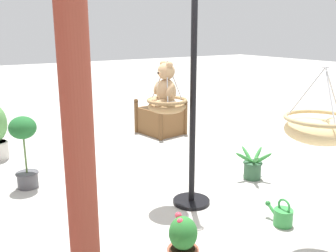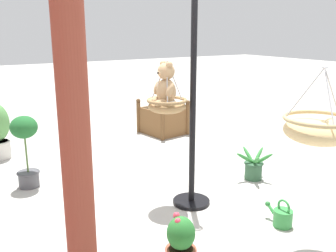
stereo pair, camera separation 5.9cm
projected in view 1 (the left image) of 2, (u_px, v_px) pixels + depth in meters
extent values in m
plane|color=#ADAAA3|center=(169.00, 199.00, 4.62)|extent=(40.00, 40.00, 0.00)
cylinder|color=black|center=(193.00, 105.00, 4.22)|extent=(0.07, 0.07, 2.40)
cylinder|color=black|center=(191.00, 201.00, 4.52)|extent=(0.44, 0.44, 0.04)
ellipsoid|color=#A37F51|center=(167.00, 106.00, 4.22)|extent=(0.43, 0.43, 0.15)
torus|color=olive|center=(167.00, 100.00, 4.20)|extent=(0.46, 0.46, 0.04)
ellipsoid|color=silver|center=(167.00, 105.00, 4.22)|extent=(0.38, 0.38, 0.13)
cylinder|color=#B7B7BC|center=(159.00, 80.00, 4.19)|extent=(0.19, 0.11, 0.44)
cylinder|color=#B7B7BC|center=(167.00, 82.00, 4.05)|extent=(0.19, 0.11, 0.44)
cylinder|color=#B7B7BC|center=(174.00, 80.00, 4.20)|extent=(0.01, 0.21, 0.44)
torus|color=#B7B7BC|center=(167.00, 61.00, 4.09)|extent=(0.06, 0.06, 0.01)
ellipsoid|color=tan|center=(166.00, 92.00, 4.17)|extent=(0.25, 0.21, 0.29)
sphere|color=tan|center=(166.00, 71.00, 4.12)|extent=(0.22, 0.22, 0.19)
ellipsoid|color=tan|center=(161.00, 73.00, 4.08)|extent=(0.10, 0.08, 0.06)
sphere|color=black|center=(158.00, 73.00, 4.07)|extent=(0.03, 0.03, 0.03)
sphere|color=tan|center=(170.00, 65.00, 4.04)|extent=(0.07, 0.07, 0.07)
sphere|color=tan|center=(163.00, 64.00, 4.15)|extent=(0.07, 0.07, 0.07)
ellipsoid|color=tan|center=(170.00, 90.00, 4.04)|extent=(0.08, 0.14, 0.19)
ellipsoid|color=tan|center=(158.00, 87.00, 4.25)|extent=(0.08, 0.14, 0.19)
ellipsoid|color=tan|center=(161.00, 103.00, 4.09)|extent=(0.09, 0.17, 0.09)
ellipsoid|color=tan|center=(155.00, 101.00, 4.20)|extent=(0.09, 0.17, 0.09)
ellipsoid|color=tan|center=(319.00, 130.00, 3.28)|extent=(0.59, 0.59, 0.23)
torus|color=tan|center=(320.00, 118.00, 3.25)|extent=(0.62, 0.62, 0.04)
ellipsoid|color=silver|center=(319.00, 128.00, 3.28)|extent=(0.52, 0.52, 0.19)
cylinder|color=#B7B7BC|center=(306.00, 92.00, 3.26)|extent=(0.25, 0.15, 0.44)
cylinder|color=#B7B7BC|center=(330.00, 96.00, 3.07)|extent=(0.25, 0.15, 0.44)
cylinder|color=#B7B7BC|center=(333.00, 92.00, 3.27)|extent=(0.01, 0.28, 0.44)
torus|color=#B7B7BC|center=(326.00, 67.00, 3.15)|extent=(0.06, 0.06, 0.01)
cylinder|color=brown|center=(78.00, 132.00, 2.55)|extent=(0.22, 0.22, 2.70)
cube|color=brown|center=(161.00, 121.00, 7.50)|extent=(0.85, 0.74, 0.51)
cube|color=#382819|center=(161.00, 110.00, 7.44)|extent=(0.75, 0.65, 0.06)
cylinder|color=brown|center=(161.00, 124.00, 7.01)|extent=(0.08, 0.08, 0.61)
cylinder|color=brown|center=(136.00, 117.00, 7.56)|extent=(0.08, 0.08, 0.61)
cylinder|color=brown|center=(185.00, 119.00, 7.41)|extent=(0.08, 0.08, 0.61)
cylinder|color=brown|center=(160.00, 113.00, 7.97)|extent=(0.08, 0.08, 0.61)
sphere|color=brown|center=(161.00, 107.00, 6.92)|extent=(0.09, 0.09, 0.09)
sphere|color=brown|center=(136.00, 101.00, 7.48)|extent=(0.09, 0.09, 0.09)
sphere|color=brown|center=(186.00, 102.00, 7.32)|extent=(0.09, 0.09, 0.09)
sphere|color=brown|center=(160.00, 97.00, 7.88)|extent=(0.09, 0.09, 0.09)
torus|color=#9C4E37|center=(183.00, 249.00, 3.27)|extent=(0.28, 0.28, 0.03)
cylinder|color=#382819|center=(183.00, 250.00, 3.27)|extent=(0.22, 0.22, 0.03)
ellipsoid|color=#28702D|center=(183.00, 233.00, 3.23)|extent=(0.25, 0.25, 0.30)
sphere|color=#E0384C|center=(178.00, 215.00, 3.27)|extent=(0.06, 0.06, 0.06)
sphere|color=#E0384C|center=(180.00, 221.00, 3.17)|extent=(0.06, 0.06, 0.06)
cylinder|color=#2D5638|center=(252.00, 170.00, 5.23)|extent=(0.23, 0.23, 0.24)
torus|color=#294E32|center=(253.00, 163.00, 5.21)|extent=(0.27, 0.27, 0.03)
cylinder|color=#382819|center=(253.00, 163.00, 5.21)|extent=(0.21, 0.21, 0.03)
ellipsoid|color=#38843D|center=(247.00, 155.00, 5.29)|extent=(0.28, 0.07, 0.23)
ellipsoid|color=#38843D|center=(244.00, 158.00, 5.15)|extent=(0.13, 0.29, 0.20)
ellipsoid|color=#38843D|center=(255.00, 160.00, 5.06)|extent=(0.27, 0.20, 0.20)
ellipsoid|color=#38843D|center=(262.00, 159.00, 5.13)|extent=(0.26, 0.19, 0.23)
ellipsoid|color=#38843D|center=(257.00, 155.00, 5.28)|extent=(0.13, 0.27, 0.24)
cylinder|color=#4C4C51|center=(28.00, 180.00, 4.94)|extent=(0.26, 0.26, 0.21)
torus|color=#444449|center=(27.00, 173.00, 4.92)|extent=(0.29, 0.29, 0.03)
cylinder|color=#382819|center=(27.00, 174.00, 4.92)|extent=(0.23, 0.23, 0.03)
cylinder|color=#4C6B38|center=(25.00, 156.00, 4.86)|extent=(0.02, 0.02, 0.47)
ellipsoid|color=#1E5B28|center=(23.00, 128.00, 4.77)|extent=(0.34, 0.34, 0.29)
cylinder|color=#338C3F|center=(283.00, 217.00, 3.99)|extent=(0.20, 0.20, 0.18)
cylinder|color=#338C3F|center=(273.00, 210.00, 4.10)|extent=(0.17, 0.04, 0.14)
sphere|color=#287033|center=(268.00, 203.00, 4.15)|extent=(0.06, 0.06, 0.06)
torus|color=#338C3F|center=(284.00, 206.00, 3.95)|extent=(0.16, 0.02, 0.16)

